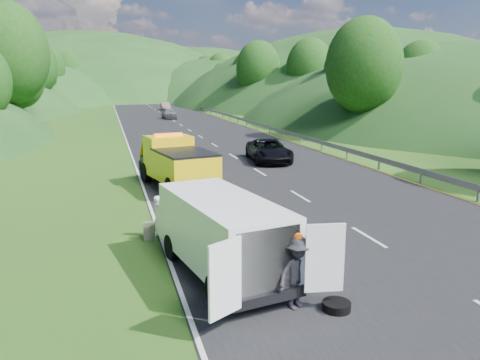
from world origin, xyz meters
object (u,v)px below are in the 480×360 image
object	(u,v)px
child	(227,235)
suitcase	(149,231)
spare_tire	(336,311)
passing_suv	(269,162)
worker	(296,308)
white_van	(220,231)
woman	(160,237)
tow_truck	(176,163)

from	to	relation	value
child	suitcase	size ratio (longest dim) A/B	1.57
spare_tire	passing_suv	bearing A→B (deg)	75.19
worker	suitcase	world-z (taller)	worker
white_van	worker	world-z (taller)	white_van
spare_tire	passing_suv	xyz separation A→B (m)	(5.23, 19.77, 0.00)
woman	passing_suv	size ratio (longest dim) A/B	0.28
suitcase	worker	bearing A→B (deg)	-63.65
tow_truck	worker	world-z (taller)	tow_truck
tow_truck	child	distance (m)	7.95
woman	worker	xyz separation A→B (m)	(2.57, -6.04, 0.00)
woman	spare_tire	size ratio (longest dim) A/B	2.17
suitcase	passing_suv	distance (m)	16.23
woman	spare_tire	bearing A→B (deg)	-170.17
white_van	child	distance (m)	3.47
child	spare_tire	bearing A→B (deg)	-60.93
spare_tire	passing_suv	distance (m)	20.45
tow_truck	child	size ratio (longest dim) A/B	6.52
tow_truck	worker	xyz separation A→B (m)	(0.88, -13.42, -1.29)
worker	passing_suv	bearing A→B (deg)	50.17
child	passing_suv	world-z (taller)	passing_suv
white_van	suitcase	xyz separation A→B (m)	(-1.67, 3.38, -0.94)
white_van	worker	xyz separation A→B (m)	(1.25, -2.51, -1.25)
spare_tire	tow_truck	bearing A→B (deg)	97.24
worker	woman	bearing A→B (deg)	90.66
white_van	suitcase	size ratio (longest dim) A/B	10.50
suitcase	spare_tire	world-z (taller)	suitcase
child	passing_suv	bearing A→B (deg)	83.31
suitcase	passing_suv	world-z (taller)	passing_suv
tow_truck	suitcase	size ratio (longest dim) A/B	10.24
suitcase	tow_truck	bearing A→B (deg)	74.85
tow_truck	spare_tire	size ratio (longest dim) A/B	9.51
tow_truck	white_van	size ratio (longest dim) A/B	0.98
worker	child	bearing A→B (deg)	70.50
white_van	woman	world-z (taller)	white_van
child	white_van	bearing A→B (deg)	-89.21
child	worker	size ratio (longest dim) A/B	0.56
worker	spare_tire	world-z (taller)	worker
white_van	suitcase	bearing A→B (deg)	105.66
woman	spare_tire	world-z (taller)	woman
tow_truck	woman	size ratio (longest dim) A/B	4.39
white_van	passing_suv	distance (m)	18.45
spare_tire	worker	bearing A→B (deg)	156.51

